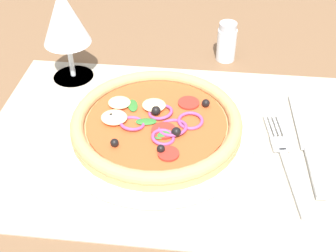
# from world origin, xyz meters

# --- Properties ---
(ground_plane) EXTENTS (1.90, 1.40, 0.02)m
(ground_plane) POSITION_xyz_m (0.00, 0.00, -0.01)
(ground_plane) COLOR brown
(placemat) EXTENTS (0.51, 0.35, 0.00)m
(placemat) POSITION_xyz_m (0.00, 0.00, 0.00)
(placemat) COLOR #A39984
(placemat) RESTS_ON ground_plane
(plate) EXTENTS (0.26, 0.26, 0.01)m
(plate) POSITION_xyz_m (-0.02, 0.01, 0.01)
(plate) COLOR silver
(plate) RESTS_ON placemat
(pizza) EXTENTS (0.23, 0.23, 0.03)m
(pizza) POSITION_xyz_m (-0.02, 0.01, 0.02)
(pizza) COLOR tan
(pizza) RESTS_ON plate
(fork) EXTENTS (0.04, 0.18, 0.00)m
(fork) POSITION_xyz_m (0.15, -0.02, 0.01)
(fork) COLOR silver
(fork) RESTS_ON placemat
(knife) EXTENTS (0.03, 0.20, 0.01)m
(knife) POSITION_xyz_m (0.18, 0.01, 0.01)
(knife) COLOR silver
(knife) RESTS_ON placemat
(wine_glass) EXTENTS (0.07, 0.07, 0.15)m
(wine_glass) POSITION_xyz_m (-0.17, 0.13, 0.10)
(wine_glass) COLOR silver
(wine_glass) RESTS_ON ground_plane
(pepper_shaker) EXTENTS (0.03, 0.03, 0.07)m
(pepper_shaker) POSITION_xyz_m (0.07, 0.22, 0.03)
(pepper_shaker) COLOR silver
(pepper_shaker) RESTS_ON ground_plane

